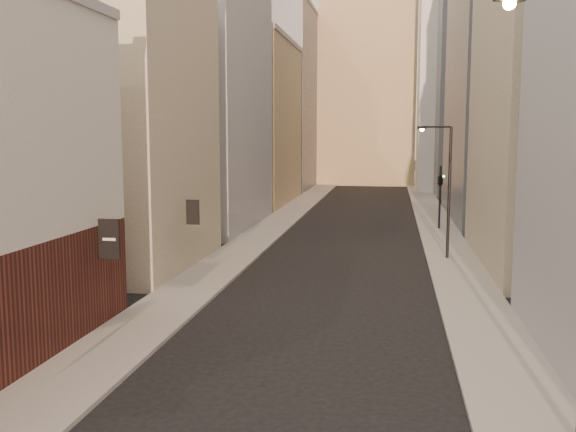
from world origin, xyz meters
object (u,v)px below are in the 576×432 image
object	(u,v)px
clock_tower	(369,66)
streetlamp_mid	(446,184)
traffic_light_right	(440,180)
white_tower	(452,46)

from	to	relation	value
clock_tower	streetlamp_mid	xyz separation A→B (m)	(7.00, -61.51, -13.13)
clock_tower	traffic_light_right	distance (m)	51.73
streetlamp_mid	traffic_light_right	xyz separation A→B (m)	(0.56, 12.22, -0.60)
clock_tower	streetlamp_mid	world-z (taller)	clock_tower
white_tower	traffic_light_right	size ratio (longest dim) A/B	8.30
traffic_light_right	streetlamp_mid	bearing A→B (deg)	80.55
clock_tower	white_tower	xyz separation A→B (m)	(11.00, -14.00, 0.97)
streetlamp_mid	clock_tower	bearing A→B (deg)	80.28
white_tower	streetlamp_mid	distance (m)	49.72
streetlamp_mid	traffic_light_right	bearing A→B (deg)	71.17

